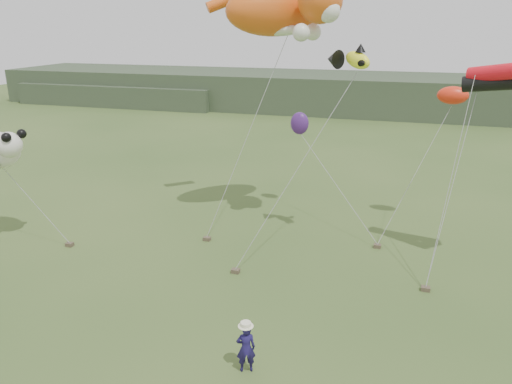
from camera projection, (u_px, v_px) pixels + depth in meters
ground at (266, 331)px, 16.40m from camera, size 120.00×120.00×0.00m
headland at (344, 93)px, 57.17m from camera, size 90.00×13.00×4.00m
festival_attendant at (246, 348)px, 14.30m from camera, size 0.66×0.55×1.53m
sandbag_anchors at (257, 256)px, 21.45m from camera, size 15.72×4.34×0.17m
cat_kite at (286, 9)px, 22.20m from camera, size 6.85×5.34×2.91m
fish_kite at (349, 59)px, 20.22m from camera, size 2.20×1.42×1.11m
misc_kites at (382, 108)px, 24.17m from camera, size 8.42×1.40×2.81m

